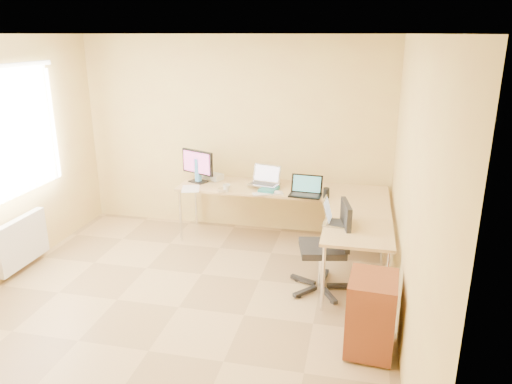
% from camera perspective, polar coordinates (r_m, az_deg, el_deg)
% --- Properties ---
extents(floor, '(4.50, 4.50, 0.00)m').
position_cam_1_polar(floor, '(5.05, -9.05, -13.20)').
color(floor, tan).
rests_on(floor, ground).
extents(ceiling, '(4.50, 4.50, 0.00)m').
position_cam_1_polar(ceiling, '(4.32, -10.82, 17.76)').
color(ceiling, white).
rests_on(ceiling, ground).
extents(wall_back, '(4.50, 0.00, 4.50)m').
position_cam_1_polar(wall_back, '(6.59, -2.54, 6.67)').
color(wall_back, '#E9D478').
rests_on(wall_back, ground).
extents(wall_right, '(0.00, 4.50, 4.50)m').
position_cam_1_polar(wall_right, '(4.22, 17.63, -0.77)').
color(wall_right, '#E9D478').
rests_on(wall_right, ground).
extents(desk_main, '(2.65, 0.70, 0.73)m').
position_cam_1_polar(desk_main, '(6.32, 3.01, -2.65)').
color(desk_main, tan).
rests_on(desk_main, ground).
extents(desk_return, '(0.70, 1.30, 0.73)m').
position_cam_1_polar(desk_return, '(5.33, 11.66, -7.12)').
color(desk_return, tan).
rests_on(desk_return, ground).
extents(monitor, '(0.53, 0.36, 0.43)m').
position_cam_1_polar(monitor, '(6.42, -6.85, 3.03)').
color(monitor, black).
rests_on(monitor, desk_main).
extents(book_stack, '(0.24, 0.30, 0.05)m').
position_cam_1_polar(book_stack, '(6.05, 1.52, 0.29)').
color(book_stack, '#24716F').
rests_on(book_stack, desk_main).
extents(laptop_center, '(0.42, 0.36, 0.24)m').
position_cam_1_polar(laptop_center, '(6.14, 0.96, 1.93)').
color(laptop_center, '#B4B6C7').
rests_on(laptop_center, desk_main).
extents(laptop_black, '(0.40, 0.31, 0.24)m').
position_cam_1_polar(laptop_black, '(5.89, 5.83, 0.68)').
color(laptop_black, black).
rests_on(laptop_black, desk_main).
extents(keyboard, '(0.39, 0.24, 0.02)m').
position_cam_1_polar(keyboard, '(5.94, 1.39, -0.19)').
color(keyboard, silver).
rests_on(keyboard, desk_main).
extents(mouse, '(0.11, 0.08, 0.04)m').
position_cam_1_polar(mouse, '(5.96, 2.48, -0.03)').
color(mouse, white).
rests_on(mouse, desk_main).
extents(mug, '(0.11, 0.11, 0.09)m').
position_cam_1_polar(mug, '(6.05, -3.47, 0.48)').
color(mug, beige).
rests_on(mug, desk_main).
extents(cd_stack, '(0.14, 0.14, 0.03)m').
position_cam_1_polar(cd_stack, '(6.07, -3.92, 0.25)').
color(cd_stack, white).
rests_on(cd_stack, desk_main).
extents(water_bottle, '(0.11, 0.11, 0.32)m').
position_cam_1_polar(water_bottle, '(6.44, -6.82, 2.55)').
color(water_bottle, '#4891CF').
rests_on(water_bottle, desk_main).
extents(papers, '(0.30, 0.36, 0.01)m').
position_cam_1_polar(papers, '(6.20, -7.67, 0.38)').
color(papers, white).
rests_on(papers, desk_main).
extents(white_box, '(0.27, 0.24, 0.08)m').
position_cam_1_polar(white_box, '(6.56, -4.94, 1.81)').
color(white_box, silver).
rests_on(white_box, desk_main).
extents(desk_fan, '(0.24, 0.24, 0.24)m').
position_cam_1_polar(desk_fan, '(6.62, -6.22, 2.62)').
color(desk_fan, white).
rests_on(desk_fan, desk_main).
extents(black_cup, '(0.08, 0.08, 0.13)m').
position_cam_1_polar(black_cup, '(5.85, 8.24, -0.12)').
color(black_cup, black).
rests_on(black_cup, desk_main).
extents(laptop_return, '(0.34, 0.27, 0.22)m').
position_cam_1_polar(laptop_return, '(5.06, 9.51, -2.58)').
color(laptop_return, '#A7A7A9').
rests_on(laptop_return, desk_return).
extents(office_chair, '(0.70, 0.70, 0.99)m').
position_cam_1_polar(office_chair, '(5.12, 7.77, -6.31)').
color(office_chair, black).
rests_on(office_chair, ground).
extents(cabinet, '(0.42, 0.51, 0.67)m').
position_cam_1_polar(cabinet, '(4.32, 13.35, -13.71)').
color(cabinet, brown).
rests_on(cabinet, ground).
extents(radiator, '(0.09, 0.80, 0.55)m').
position_cam_1_polar(radiator, '(6.17, -25.78, -5.24)').
color(radiator, white).
rests_on(radiator, ground).
extents(window, '(0.10, 1.80, 1.40)m').
position_cam_1_polar(window, '(5.85, -27.53, 5.68)').
color(window, white).
rests_on(window, wall_left).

